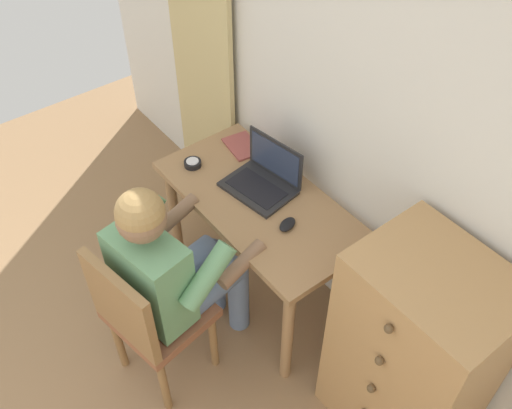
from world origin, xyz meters
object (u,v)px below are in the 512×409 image
object	(u,v)px
desk	(260,216)
computer_mouse	(287,224)
laptop	(264,178)
chair	(147,315)
desk_clock	(193,163)
dresser	(413,355)
person_seated	(174,267)
notebook_pad	(242,146)

from	to	relation	value
desk	computer_mouse	size ratio (longest dim) A/B	11.12
desk	laptop	xyz separation A→B (m)	(-0.06, 0.07, 0.17)
chair	desk_clock	world-z (taller)	chair
chair	computer_mouse	distance (m)	0.76
dresser	desk_clock	distance (m)	1.41
dresser	computer_mouse	size ratio (longest dim) A/B	10.74
person_seated	dresser	bearing A→B (deg)	33.47
dresser	desk_clock	world-z (taller)	dresser
desk	notebook_pad	distance (m)	0.43
laptop	notebook_pad	distance (m)	0.33
desk_clock	notebook_pad	bearing A→B (deg)	83.33
desk	laptop	size ratio (longest dim) A/B	2.98
chair	notebook_pad	bearing A→B (deg)	117.98
laptop	person_seated	bearing A→B (deg)	-77.40
chair	person_seated	bearing A→B (deg)	98.72
chair	notebook_pad	distance (m)	1.04
chair	person_seated	size ratio (longest dim) A/B	0.74
chair	desk_clock	size ratio (longest dim) A/B	9.92
desk	person_seated	xyz separation A→B (m)	(0.08, -0.54, 0.08)
desk	notebook_pad	size ratio (longest dim) A/B	5.29
dresser	person_seated	world-z (taller)	person_seated
desk	dresser	world-z (taller)	dresser
person_seated	laptop	distance (m)	0.64
desk	dresser	size ratio (longest dim) A/B	1.03
notebook_pad	chair	bearing A→B (deg)	-53.02
computer_mouse	notebook_pad	distance (m)	0.63
chair	computer_mouse	size ratio (longest dim) A/B	8.93
notebook_pad	person_seated	bearing A→B (deg)	-48.90
dresser	chair	world-z (taller)	dresser
chair	laptop	distance (m)	0.86
dresser	chair	xyz separation A→B (m)	(-0.87, -0.78, -0.03)
laptop	chair	bearing A→B (deg)	-78.28
desk	desk_clock	bearing A→B (deg)	-163.28
chair	computer_mouse	world-z (taller)	chair
laptop	desk	bearing A→B (deg)	-50.01
desk_clock	chair	bearing A→B (deg)	-49.64
notebook_pad	desk_clock	bearing A→B (deg)	-87.67
desk	chair	distance (m)	0.74
chair	laptop	bearing A→B (deg)	101.72
dresser	notebook_pad	bearing A→B (deg)	175.00
computer_mouse	notebook_pad	world-z (taller)	computer_mouse
desk	dresser	distance (m)	0.98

